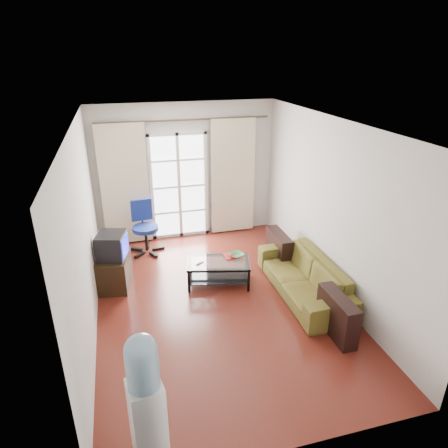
{
  "coord_description": "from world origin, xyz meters",
  "views": [
    {
      "loc": [
        -1.26,
        -5.03,
        3.56
      ],
      "look_at": [
        0.19,
        0.35,
        1.14
      ],
      "focal_mm": 32.0,
      "sensor_mm": 36.0,
      "label": 1
    }
  ],
  "objects_px": {
    "tv_stand": "(114,271)",
    "water_cooler": "(146,400)",
    "sofa": "(304,277)",
    "crt_tv": "(111,246)",
    "coffee_table": "(219,269)",
    "task_chair": "(146,237)"
  },
  "relations": [
    {
      "from": "tv_stand",
      "to": "water_cooler",
      "type": "bearing_deg",
      "value": -75.23
    },
    {
      "from": "sofa",
      "to": "crt_tv",
      "type": "xyz_separation_m",
      "value": [
        -2.88,
        0.98,
        0.45
      ]
    },
    {
      "from": "tv_stand",
      "to": "water_cooler",
      "type": "relative_size",
      "value": 0.51
    },
    {
      "from": "sofa",
      "to": "coffee_table",
      "type": "distance_m",
      "value": 1.38
    },
    {
      "from": "crt_tv",
      "to": "water_cooler",
      "type": "xyz_separation_m",
      "value": [
        0.27,
        -3.21,
        0.01
      ]
    },
    {
      "from": "sofa",
      "to": "tv_stand",
      "type": "relative_size",
      "value": 2.79
    },
    {
      "from": "coffee_table",
      "to": "water_cooler",
      "type": "relative_size",
      "value": 0.77
    },
    {
      "from": "coffee_table",
      "to": "water_cooler",
      "type": "xyz_separation_m",
      "value": [
        -1.39,
        -2.87,
        0.49
      ]
    },
    {
      "from": "tv_stand",
      "to": "task_chair",
      "type": "height_order",
      "value": "task_chair"
    },
    {
      "from": "tv_stand",
      "to": "crt_tv",
      "type": "distance_m",
      "value": 0.48
    },
    {
      "from": "task_chair",
      "to": "coffee_table",
      "type": "bearing_deg",
      "value": -62.9
    },
    {
      "from": "water_cooler",
      "to": "coffee_table",
      "type": "bearing_deg",
      "value": 54.74
    },
    {
      "from": "sofa",
      "to": "coffee_table",
      "type": "xyz_separation_m",
      "value": [
        -1.22,
        0.64,
        -0.03
      ]
    },
    {
      "from": "sofa",
      "to": "tv_stand",
      "type": "height_order",
      "value": "sofa"
    },
    {
      "from": "water_cooler",
      "to": "crt_tv",
      "type": "bearing_deg",
      "value": 85.45
    },
    {
      "from": "coffee_table",
      "to": "tv_stand",
      "type": "height_order",
      "value": "tv_stand"
    },
    {
      "from": "coffee_table",
      "to": "water_cooler",
      "type": "height_order",
      "value": "water_cooler"
    },
    {
      "from": "task_chair",
      "to": "crt_tv",
      "type": "bearing_deg",
      "value": -126.45
    },
    {
      "from": "coffee_table",
      "to": "task_chair",
      "type": "distance_m",
      "value": 1.82
    },
    {
      "from": "sofa",
      "to": "tv_stand",
      "type": "bearing_deg",
      "value": -109.66
    },
    {
      "from": "coffee_table",
      "to": "crt_tv",
      "type": "relative_size",
      "value": 2.05
    },
    {
      "from": "coffee_table",
      "to": "tv_stand",
      "type": "bearing_deg",
      "value": 166.84
    }
  ]
}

